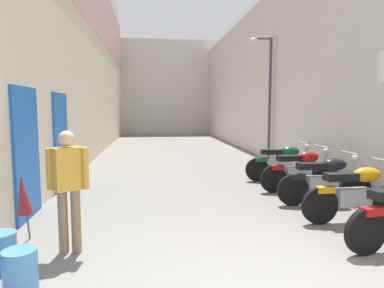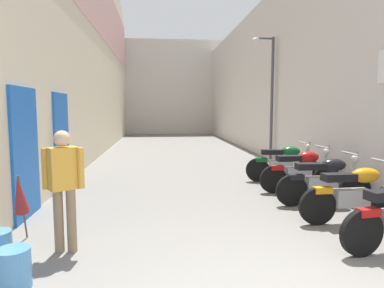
{
  "view_description": "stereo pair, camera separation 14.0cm",
  "coord_description": "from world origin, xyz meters",
  "px_view_note": "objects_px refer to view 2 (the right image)",
  "views": [
    {
      "loc": [
        -1.07,
        -2.51,
        1.84
      ],
      "look_at": [
        -0.09,
        5.64,
        0.99
      ],
      "focal_mm": 31.96,
      "sensor_mm": 36.0,
      "label": 1
    },
    {
      "loc": [
        -0.93,
        -2.53,
        1.84
      ],
      "look_at": [
        -0.09,
        5.64,
        0.99
      ],
      "focal_mm": 31.96,
      "sensor_mm": 36.0,
      "label": 2
    }
  ],
  "objects_px": {
    "pedestrian_by_doorway": "(64,182)",
    "water_jug_beside_first": "(14,269)",
    "motorcycle_third": "(324,180)",
    "motorcycle_fifth": "(283,162)",
    "street_lamp": "(269,89)",
    "umbrella_leaning": "(20,194)",
    "motorcycle_fourth": "(301,170)",
    "motorcycle_second": "(355,193)"
  },
  "relations": [
    {
      "from": "pedestrian_by_doorway",
      "to": "water_jug_beside_first",
      "type": "relative_size",
      "value": 3.74
    },
    {
      "from": "motorcycle_third",
      "to": "motorcycle_fifth",
      "type": "relative_size",
      "value": 1.01
    },
    {
      "from": "water_jug_beside_first",
      "to": "street_lamp",
      "type": "height_order",
      "value": "street_lamp"
    },
    {
      "from": "motorcycle_fifth",
      "to": "water_jug_beside_first",
      "type": "height_order",
      "value": "motorcycle_fifth"
    },
    {
      "from": "motorcycle_fifth",
      "to": "water_jug_beside_first",
      "type": "bearing_deg",
      "value": -134.63
    },
    {
      "from": "umbrella_leaning",
      "to": "street_lamp",
      "type": "relative_size",
      "value": 0.23
    },
    {
      "from": "motorcycle_third",
      "to": "street_lamp",
      "type": "bearing_deg",
      "value": 82.69
    },
    {
      "from": "motorcycle_fifth",
      "to": "street_lamp",
      "type": "bearing_deg",
      "value": 78.1
    },
    {
      "from": "motorcycle_fourth",
      "to": "motorcycle_fifth",
      "type": "relative_size",
      "value": 1.01
    },
    {
      "from": "motorcycle_second",
      "to": "motorcycle_fifth",
      "type": "distance_m",
      "value": 3.13
    },
    {
      "from": "motorcycle_fifth",
      "to": "street_lamp",
      "type": "height_order",
      "value": "street_lamp"
    },
    {
      "from": "motorcycle_second",
      "to": "umbrella_leaning",
      "type": "relative_size",
      "value": 1.92
    },
    {
      "from": "street_lamp",
      "to": "motorcycle_second",
      "type": "bearing_deg",
      "value": -96.16
    },
    {
      "from": "motorcycle_fifth",
      "to": "pedestrian_by_doorway",
      "type": "relative_size",
      "value": 1.17
    },
    {
      "from": "motorcycle_fifth",
      "to": "umbrella_leaning",
      "type": "xyz_separation_m",
      "value": [
        -5.02,
        -3.44,
        0.18
      ]
    },
    {
      "from": "pedestrian_by_doorway",
      "to": "motorcycle_fourth",
      "type": "bearing_deg",
      "value": 32.39
    },
    {
      "from": "motorcycle_fourth",
      "to": "umbrella_leaning",
      "type": "relative_size",
      "value": 1.92
    },
    {
      "from": "motorcycle_third",
      "to": "motorcycle_fifth",
      "type": "bearing_deg",
      "value": 90.0
    },
    {
      "from": "pedestrian_by_doorway",
      "to": "water_jug_beside_first",
      "type": "bearing_deg",
      "value": -108.04
    },
    {
      "from": "motorcycle_second",
      "to": "motorcycle_fourth",
      "type": "height_order",
      "value": "same"
    },
    {
      "from": "motorcycle_fifth",
      "to": "umbrella_leaning",
      "type": "relative_size",
      "value": 1.91
    },
    {
      "from": "motorcycle_fifth",
      "to": "motorcycle_fourth",
      "type": "bearing_deg",
      "value": -89.99
    },
    {
      "from": "motorcycle_second",
      "to": "street_lamp",
      "type": "xyz_separation_m",
      "value": [
        0.69,
        6.42,
        2.01
      ]
    },
    {
      "from": "motorcycle_second",
      "to": "motorcycle_third",
      "type": "distance_m",
      "value": 1.01
    },
    {
      "from": "motorcycle_third",
      "to": "umbrella_leaning",
      "type": "bearing_deg",
      "value": -165.28
    },
    {
      "from": "water_jug_beside_first",
      "to": "street_lamp",
      "type": "bearing_deg",
      "value": 56.29
    },
    {
      "from": "motorcycle_second",
      "to": "water_jug_beside_first",
      "type": "xyz_separation_m",
      "value": [
        -4.63,
        -1.56,
        -0.29
      ]
    },
    {
      "from": "motorcycle_fourth",
      "to": "water_jug_beside_first",
      "type": "height_order",
      "value": "motorcycle_fourth"
    },
    {
      "from": "motorcycle_second",
      "to": "motorcycle_third",
      "type": "relative_size",
      "value": 1.0
    },
    {
      "from": "motorcycle_second",
      "to": "motorcycle_fourth",
      "type": "bearing_deg",
      "value": 90.0
    },
    {
      "from": "motorcycle_second",
      "to": "pedestrian_by_doorway",
      "type": "distance_m",
      "value": 4.41
    },
    {
      "from": "water_jug_beside_first",
      "to": "pedestrian_by_doorway",
      "type": "bearing_deg",
      "value": 71.96
    },
    {
      "from": "pedestrian_by_doorway",
      "to": "motorcycle_fifth",
      "type": "bearing_deg",
      "value": 41.22
    },
    {
      "from": "water_jug_beside_first",
      "to": "motorcycle_second",
      "type": "bearing_deg",
      "value": 18.61
    },
    {
      "from": "motorcycle_fifth",
      "to": "water_jug_beside_first",
      "type": "relative_size",
      "value": 4.38
    },
    {
      "from": "umbrella_leaning",
      "to": "street_lamp",
      "type": "distance_m",
      "value": 9.01
    },
    {
      "from": "motorcycle_fourth",
      "to": "motorcycle_fifth",
      "type": "height_order",
      "value": "same"
    },
    {
      "from": "motorcycle_second",
      "to": "water_jug_beside_first",
      "type": "bearing_deg",
      "value": -161.39
    },
    {
      "from": "motorcycle_fifth",
      "to": "umbrella_leaning",
      "type": "height_order",
      "value": "motorcycle_fifth"
    },
    {
      "from": "motorcycle_fourth",
      "to": "pedestrian_by_doorway",
      "type": "relative_size",
      "value": 1.18
    },
    {
      "from": "motorcycle_second",
      "to": "motorcycle_third",
      "type": "bearing_deg",
      "value": 90.0
    },
    {
      "from": "motorcycle_second",
      "to": "umbrella_leaning",
      "type": "bearing_deg",
      "value": -176.51
    }
  ]
}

